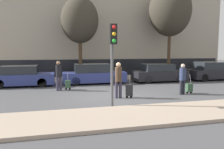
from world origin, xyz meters
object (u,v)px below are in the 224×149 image
Objects in this scene: bare_tree_down_street at (80,20)px; bare_tree_near_crossing at (170,11)px; pedestrian_left at (59,74)px; trolley_left at (68,84)px; parked_car_0 at (22,77)px; trolley_right at (189,88)px; pedestrian_right at (183,77)px; trolley_center at (129,90)px; traffic_light at (113,49)px; pedestrian_center at (118,78)px; parked_bicycle at (93,74)px; parked_car_1 at (93,74)px; parked_car_2 at (159,73)px; parked_car_3 at (210,71)px.

bare_tree_near_crossing is at bearing -0.34° from bare_tree_down_street.
pedestrian_left reaches higher than trolley_left.
parked_car_0 reaches higher than trolley_right.
pedestrian_right is 0.26× the size of bare_tree_down_street.
trolley_center is 8.90m from bare_tree_down_street.
pedestrian_right is 0.49× the size of traffic_light.
traffic_light is at bearing -157.55° from trolley_right.
parked_car_0 is 2.29× the size of pedestrian_center.
pedestrian_center reaches higher than pedestrian_right.
parked_bicycle is at bearing 178.86° from bare_tree_near_crossing.
parked_car_1 reaches higher than parked_car_0.
bare_tree_near_crossing reaches higher than parked_car_2.
parked_car_3 reaches higher than parked_car_0.
traffic_light reaches higher than pedestrian_center.
bare_tree_down_street is at bearing 156.88° from parked_car_2.
traffic_light is at bearing -126.41° from trolley_center.
parked_car_2 is 7.31m from trolley_left.
bare_tree_near_crossing reaches higher than bare_tree_down_street.
parked_car_3 is (14.61, -0.14, 0.03)m from parked_car_0.
trolley_right is at bearing -23.51° from trolley_left.
bare_tree_near_crossing is (7.56, 9.27, 3.44)m from traffic_light.
parked_car_2 is at bearing -2.88° from parked_car_1.
parked_car_3 is 10.16m from trolley_center.
parked_car_0 is 4.88m from parked_car_1.
parked_car_0 is 10.69m from trolley_right.
parked_car_3 is at bearing 9.68° from trolley_left.
bare_tree_down_street reaches higher than parked_car_3.
bare_tree_near_crossing is (6.80, 7.41, 4.87)m from pedestrian_center.
trolley_right is (9.46, -4.97, -0.31)m from parked_car_0.
pedestrian_center reaches higher than parked_car_1.
parked_car_2 is at bearing -23.12° from bare_tree_down_street.
bare_tree_down_street reaches higher than pedestrian_center.
parked_car_3 is (9.74, -0.23, 0.01)m from parked_car_1.
bare_tree_down_street reaches higher than parked_car_1.
bare_tree_down_street reaches higher than pedestrian_right.
parked_car_0 is 2.34× the size of parked_bicycle.
parked_car_3 reaches higher than parked_car_2.
parked_car_2 is 2.32× the size of parked_bicycle.
bare_tree_near_crossing reaches higher than trolley_left.
parked_car_1 reaches higher than trolley_right.
trolley_left is at bearing 133.14° from trolley_center.
pedestrian_left is 7.12m from pedestrian_right.
pedestrian_left is 1.48× the size of trolley_center.
parked_car_3 is 2.26× the size of parked_bicycle.
traffic_light is (-4.40, -1.89, 1.51)m from pedestrian_right.
traffic_light reaches higher than parked_car_0.
traffic_light reaches higher than trolley_right.
trolley_left is 0.64× the size of parked_bicycle.
parked_car_1 is at bearing 87.16° from traffic_light.
parked_car_3 reaches higher than parked_bicycle.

